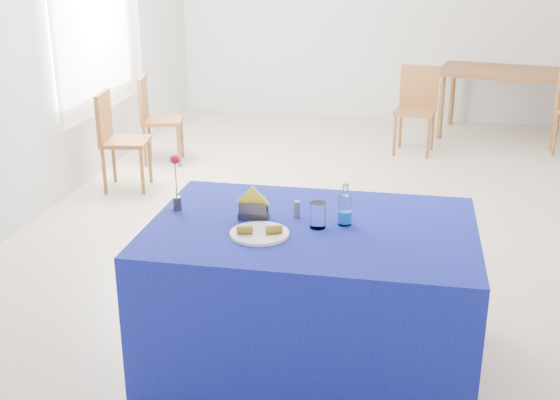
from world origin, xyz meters
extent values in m
plane|color=beige|center=(0.00, 0.00, 0.00)|extent=(7.00, 7.00, 0.00)
plane|color=silver|center=(0.00, 3.50, 1.40)|extent=(5.00, 0.00, 5.00)
plane|color=silver|center=(0.00, -3.50, 1.40)|extent=(5.00, 0.00, 5.00)
plane|color=silver|center=(-2.50, 0.00, 1.40)|extent=(0.00, 7.00, 7.00)
cube|color=white|center=(-2.47, 0.80, 1.55)|extent=(0.04, 1.50, 1.60)
cube|color=white|center=(-2.40, 0.80, 1.55)|extent=(0.04, 1.75, 1.85)
cylinder|color=white|center=(-0.27, -2.23, 0.77)|extent=(0.28, 0.28, 0.01)
cylinder|color=white|center=(-0.01, -2.09, 0.82)|extent=(0.08, 0.08, 0.13)
cylinder|color=slate|center=(-0.31, -1.95, 0.80)|extent=(0.03, 0.03, 0.08)
cylinder|color=slate|center=(-0.14, -1.97, 0.80)|extent=(0.03, 0.03, 0.08)
cube|color=#0E1188|center=(-0.05, -2.06, 0.38)|extent=(1.60, 1.10, 0.76)
cylinder|color=silver|center=(0.11, -2.02, 0.83)|extent=(0.07, 0.07, 0.15)
cylinder|color=blue|center=(0.11, -2.02, 0.80)|extent=(0.07, 0.07, 0.06)
cylinder|color=white|center=(0.11, -2.02, 0.94)|extent=(0.03, 0.03, 0.05)
cylinder|color=silver|center=(0.11, -2.02, 0.97)|extent=(0.03, 0.03, 0.01)
cube|color=#323237|center=(-0.35, -2.04, 0.78)|extent=(0.15, 0.06, 0.03)
cube|color=#3D3D42|center=(-0.35, -2.06, 0.81)|extent=(0.14, 0.01, 0.09)
cube|color=#3B3B40|center=(-0.35, -2.01, 0.81)|extent=(0.14, 0.01, 0.09)
cube|color=yellow|center=(-0.35, -2.04, 0.85)|extent=(0.16, 0.02, 0.16)
cylinder|color=#27272C|center=(-0.76, -1.98, 0.80)|extent=(0.04, 0.04, 0.07)
cylinder|color=#196620|center=(-0.76, -1.98, 0.91)|extent=(0.01, 0.01, 0.22)
sphere|color=red|center=(-0.76, -1.98, 1.03)|extent=(0.05, 0.05, 0.05)
cube|color=brown|center=(1.38, 2.87, 0.73)|extent=(1.53, 1.16, 0.05)
cylinder|color=olive|center=(0.72, 2.65, 0.35)|extent=(0.06, 0.06, 0.71)
cylinder|color=brown|center=(1.89, 2.40, 0.35)|extent=(0.06, 0.06, 0.71)
cylinder|color=brown|center=(0.87, 3.34, 0.35)|extent=(0.06, 0.06, 0.71)
cylinder|color=#95542B|center=(2.04, 3.09, 0.35)|extent=(0.06, 0.06, 0.71)
cylinder|color=#97602C|center=(0.24, 1.85, 0.21)|extent=(0.03, 0.03, 0.42)
cylinder|color=#97602C|center=(0.58, 1.80, 0.21)|extent=(0.03, 0.03, 0.42)
cylinder|color=#97602C|center=(0.29, 2.18, 0.21)|extent=(0.03, 0.03, 0.42)
cylinder|color=#97602C|center=(0.63, 2.13, 0.21)|extent=(0.03, 0.03, 0.42)
cube|color=#97602C|center=(0.44, 1.99, 0.44)|extent=(0.45, 0.45, 0.04)
cube|color=#97602C|center=(0.46, 2.17, 0.67)|extent=(0.40, 0.09, 0.43)
cylinder|color=#97602C|center=(1.86, 2.16, 0.22)|extent=(0.04, 0.04, 0.45)
cylinder|color=#97602C|center=(-1.86, 0.22, 0.21)|extent=(0.03, 0.03, 0.41)
cylinder|color=#97602C|center=(-1.91, 0.55, 0.21)|extent=(0.03, 0.03, 0.41)
cylinder|color=#97602C|center=(-2.19, 0.17, 0.21)|extent=(0.03, 0.03, 0.41)
cylinder|color=#97602C|center=(-2.24, 0.50, 0.21)|extent=(0.03, 0.03, 0.41)
cube|color=#97602C|center=(-2.05, 0.36, 0.43)|extent=(0.44, 0.44, 0.04)
cube|color=#97602C|center=(-2.22, 0.33, 0.65)|extent=(0.10, 0.39, 0.42)
cylinder|color=#97602C|center=(-1.81, 1.06, 0.21)|extent=(0.03, 0.03, 0.41)
cylinder|color=#97602C|center=(-1.88, 1.39, 0.21)|extent=(0.03, 0.03, 0.41)
cylinder|color=#97602C|center=(-2.13, 0.99, 0.21)|extent=(0.03, 0.03, 0.41)
cylinder|color=#97602C|center=(-2.20, 1.31, 0.21)|extent=(0.03, 0.03, 0.41)
cube|color=#97602C|center=(-2.01, 1.19, 0.43)|extent=(0.46, 0.46, 0.04)
cube|color=#97602C|center=(-2.18, 1.15, 0.65)|extent=(0.12, 0.38, 0.42)
cylinder|color=gold|center=(-0.34, -2.27, 0.79)|extent=(0.08, 0.06, 0.04)
cylinder|color=beige|center=(-0.30, -2.26, 0.79)|extent=(0.01, 0.03, 0.03)
cylinder|color=gold|center=(-0.20, -2.24, 0.79)|extent=(0.09, 0.06, 0.04)
cylinder|color=beige|center=(-0.17, -2.22, 0.79)|extent=(0.01, 0.03, 0.03)
camera|label=1|loc=(0.40, -5.23, 2.06)|focal=45.00mm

